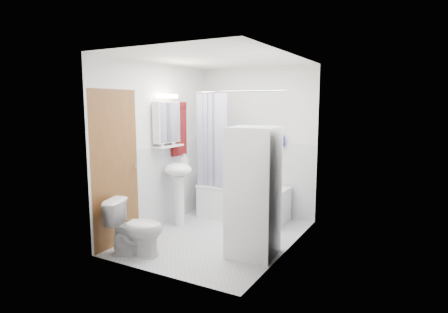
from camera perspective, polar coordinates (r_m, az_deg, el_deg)
The scene contains 20 objects.
floor at distance 5.28m, azimuth -1.01°, elevation -12.12°, with size 2.60×2.60×0.00m, color silver.
room_walls at distance 4.97m, azimuth -1.06°, elevation 4.20°, with size 2.60×2.60×2.60m.
wainscot at distance 5.35m, azimuth 0.54°, elevation -5.12°, with size 1.98×2.58×2.58m.
door at distance 5.14m, azimuth -13.38°, elevation -1.35°, with size 0.05×2.00×2.00m.
bathtub at distance 5.99m, azimuth 2.98°, elevation -6.74°, with size 1.39×0.66×0.53m.
tub_spout at distance 6.09m, azimuth 6.07°, elevation -1.15°, with size 0.04×0.04×0.12m, color silver.
curtain_rod at distance 5.56m, azimuth 1.88°, elevation 9.90°, with size 0.02×0.02×1.57m, color silver.
shower_curtain at distance 5.78m, azimuth -1.77°, elevation 2.38°, with size 0.55×0.02×1.45m.
sink at distance 5.61m, azimuth -6.96°, elevation -3.50°, with size 0.44×0.37×1.04m.
medicine_cabinet at distance 5.55m, azimuth -8.70°, elevation 5.33°, with size 0.13×0.50×0.71m.
shelf at distance 5.57m, azimuth -8.50°, elevation 1.57°, with size 0.18×0.54×0.03m, color silver.
shower_caddy at distance 6.02m, azimuth 6.51°, elevation 1.61°, with size 0.22×0.06×0.02m, color silver.
towel at distance 5.85m, azimuth -6.89°, elevation 4.34°, with size 0.07×0.35×0.84m.
washer_dryer at distance 4.49m, azimuth 4.48°, elevation -5.40°, with size 0.60×0.59×1.55m.
toilet at distance 4.72m, azimuth -13.30°, elevation -10.52°, with size 0.38×0.68×0.67m, color white.
soap_pump at distance 5.62m, azimuth -6.06°, elevation -0.91°, with size 0.08×0.17×0.08m, color gray.
shelf_bottle at distance 5.45m, azimuth -9.47°, elevation 1.91°, with size 0.07×0.18×0.07m, color gray.
shelf_cup at distance 5.66m, azimuth -7.78°, elevation 2.33°, with size 0.10×0.09×0.10m, color gray.
shampoo_a at distance 5.96m, azimuth 7.85°, elevation 2.25°, with size 0.13×0.17×0.13m, color gray.
shampoo_b at distance 5.92m, azimuth 8.93°, elevation 1.95°, with size 0.08×0.21×0.08m, color #282AA0.
Camera 1 is at (2.47, -4.30, 1.82)m, focal length 30.00 mm.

